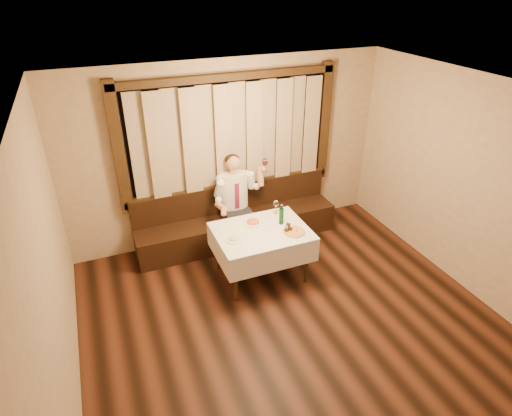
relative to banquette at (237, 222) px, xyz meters
name	(u,v)px	position (x,y,z in m)	size (l,w,h in m)	color
room	(287,206)	(0.00, -1.75, 1.19)	(5.01, 6.01, 2.81)	black
banquette	(237,222)	(0.00, 0.00, 0.00)	(3.20, 0.61, 0.94)	black
dining_table	(262,237)	(0.00, -1.02, 0.34)	(1.27, 0.97, 0.76)	black
pizza	(294,232)	(0.38, -1.24, 0.46)	(0.31, 0.31, 0.03)	white
pasta_red	(253,221)	(-0.04, -0.80, 0.49)	(0.29, 0.29, 0.10)	white
pasta_cream	(234,238)	(-0.42, -1.10, 0.48)	(0.24, 0.24, 0.08)	white
green_bottle	(281,216)	(0.32, -0.96, 0.57)	(0.07, 0.07, 0.30)	#0F4820
table_wine_glass	(276,204)	(0.37, -0.67, 0.60)	(0.08, 0.08, 0.21)	white
cruet_caddy	(288,228)	(0.32, -1.18, 0.49)	(0.13, 0.09, 0.13)	black
seated_man	(236,195)	(-0.03, -0.09, 0.54)	(0.82, 0.61, 1.47)	black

